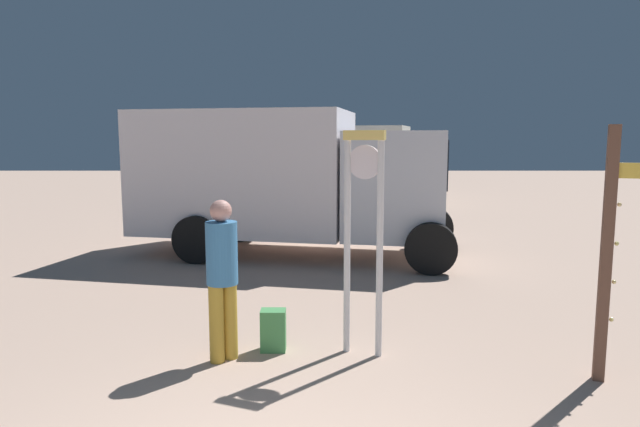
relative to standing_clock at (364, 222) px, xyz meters
The scene contains 5 objects.
standing_clock is the anchor object (origin of this frame).
person_near_clock 1.56m from the standing_clock, behind, with size 0.32×0.32×1.69m.
backpack 1.55m from the standing_clock, behind, with size 0.27×0.24×0.46m.
box_truck_near 5.45m from the standing_clock, 102.56° to the left, with size 6.65×3.65×2.87m.
box_truck_far 15.88m from the standing_clock, 91.19° to the left, with size 7.34×4.23×2.83m.
Camera 1 is at (0.31, -2.95, 2.28)m, focal length 31.10 mm.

